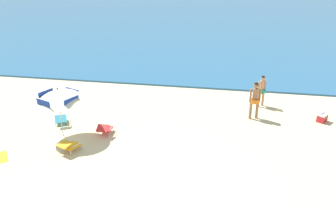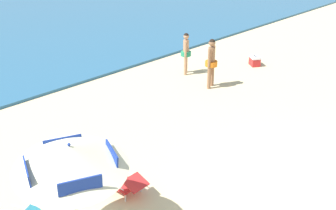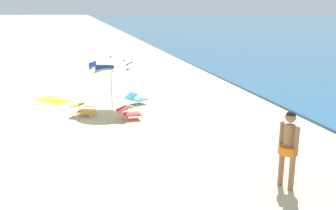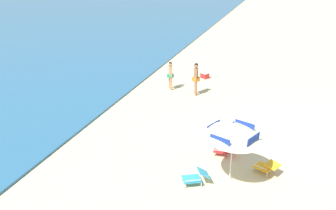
{
  "view_description": "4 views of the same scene",
  "coord_description": "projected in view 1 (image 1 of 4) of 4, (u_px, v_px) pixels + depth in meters",
  "views": [
    {
      "loc": [
        2.19,
        -9.77,
        7.11
      ],
      "look_at": [
        -0.32,
        4.24,
        1.1
      ],
      "focal_mm": 37.86,
      "sensor_mm": 36.0,
      "label": 1
    },
    {
      "loc": [
        -8.12,
        -3.26,
        5.97
      ],
      "look_at": [
        -0.62,
        4.07,
        1.19
      ],
      "focal_mm": 46.41,
      "sensor_mm": 36.0,
      "label": 2
    },
    {
      "loc": [
        10.7,
        1.52,
        3.92
      ],
      "look_at": [
        -0.99,
        4.17,
        0.96
      ],
      "focal_mm": 40.74,
      "sensor_mm": 36.0,
      "label": 3
    },
    {
      "loc": [
        -16.19,
        1.08,
        7.3
      ],
      "look_at": [
        -0.75,
        6.14,
        0.92
      ],
      "focal_mm": 41.38,
      "sensor_mm": 36.0,
      "label": 4
    }
  ],
  "objects": [
    {
      "name": "lounge_chair_beside_umbrella",
      "position": [
        69.0,
        145.0,
        13.82
      ],
      "size": [
        0.83,
        0.99,
        0.49
      ],
      "color": "gold",
      "rests_on": "ground"
    },
    {
      "name": "lounge_chair_facing_sea",
      "position": [
        61.0,
        119.0,
        16.08
      ],
      "size": [
        0.88,
        1.03,
        0.52
      ],
      "color": "teal",
      "rests_on": "ground"
    },
    {
      "name": "person_standing_beside",
      "position": [
        255.0,
        98.0,
        16.38
      ],
      "size": [
        0.52,
        0.44,
        1.8
      ],
      "color": "#8C6042",
      "rests_on": "ground"
    },
    {
      "name": "beach_umbrella_striped_main",
      "position": [
        58.0,
        95.0,
        14.38
      ],
      "size": [
        2.84,
        2.86,
        2.28
      ],
      "color": "silver",
      "rests_on": "ground"
    },
    {
      "name": "person_standing_near_shore",
      "position": [
        262.0,
        89.0,
        17.8
      ],
      "size": [
        0.4,
        0.4,
        1.63
      ],
      "color": "tan",
      "rests_on": "ground"
    },
    {
      "name": "ground_plane",
      "position": [
        155.0,
        183.0,
        11.99
      ],
      "size": [
        800.0,
        800.0,
        0.0
      ],
      "primitive_type": "plane",
      "color": "#CCB78C"
    },
    {
      "name": "cooler_box",
      "position": [
        322.0,
        118.0,
        16.38
      ],
      "size": [
        0.57,
        0.61,
        0.43
      ],
      "color": "red",
      "rests_on": "ground"
    },
    {
      "name": "lounge_chair_under_umbrella",
      "position": [
        104.0,
        129.0,
        15.17
      ],
      "size": [
        0.61,
        0.9,
        0.51
      ],
      "color": "red",
      "rests_on": "ground"
    }
  ]
}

